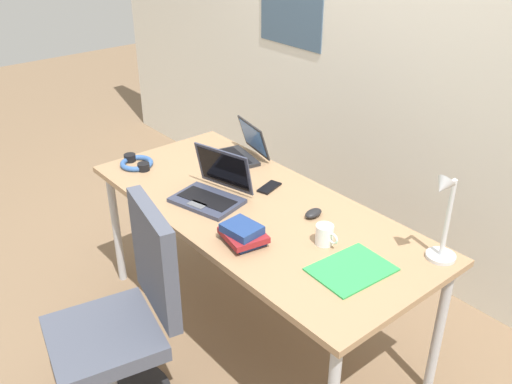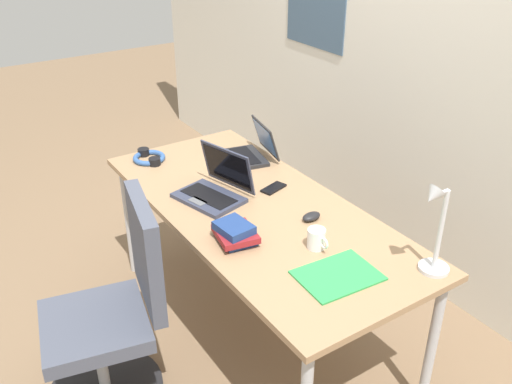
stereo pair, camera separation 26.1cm
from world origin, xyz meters
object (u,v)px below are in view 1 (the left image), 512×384
(desk_lamp, at_px, (443,219))
(laptop_near_lamp, at_px, (212,190))
(headphones, at_px, (137,163))
(paper_folder_front_left, at_px, (351,269))
(computer_mouse, at_px, (313,213))
(cell_phone, at_px, (269,187))
(office_chair, at_px, (123,335))
(book_stack, at_px, (243,234))
(coffee_mug, at_px, (325,235))
(laptop_front_left, at_px, (240,152))

(desk_lamp, xyz_separation_m, laptop_near_lamp, (-0.99, -0.39, -0.15))
(headphones, relative_size, paper_folder_front_left, 0.69)
(computer_mouse, bearing_deg, cell_phone, 170.37)
(desk_lamp, distance_m, paper_folder_front_left, 0.40)
(laptop_near_lamp, height_order, paper_folder_front_left, laptop_near_lamp)
(computer_mouse, bearing_deg, office_chair, -108.90)
(computer_mouse, height_order, paper_folder_front_left, computer_mouse)
(desk_lamp, bearing_deg, headphones, -162.81)
(headphones, bearing_deg, paper_folder_front_left, 7.17)
(book_stack, relative_size, office_chair, 0.22)
(book_stack, relative_size, coffee_mug, 1.92)
(computer_mouse, xyz_separation_m, cell_phone, (-0.34, 0.03, -0.01))
(desk_lamp, height_order, coffee_mug, desk_lamp)
(book_stack, height_order, office_chair, office_chair)
(laptop_front_left, height_order, coffee_mug, laptop_front_left)
(laptop_near_lamp, xyz_separation_m, cell_phone, (0.09, 0.28, -0.04))
(coffee_mug, bearing_deg, book_stack, -132.46)
(headphones, bearing_deg, office_chair, -34.91)
(laptop_near_lamp, height_order, cell_phone, laptop_near_lamp)
(laptop_near_lamp, bearing_deg, desk_lamp, 21.36)
(laptop_front_left, distance_m, paper_folder_front_left, 1.14)
(paper_folder_front_left, bearing_deg, book_stack, -155.19)
(desk_lamp, xyz_separation_m, office_chair, (-0.78, -1.02, -0.54))
(laptop_front_left, height_order, cell_phone, laptop_front_left)
(desk_lamp, bearing_deg, coffee_mug, -145.90)
(paper_folder_front_left, bearing_deg, office_chair, -130.42)
(laptop_front_left, bearing_deg, coffee_mug, -15.98)
(paper_folder_front_left, bearing_deg, laptop_near_lamp, -174.40)
(computer_mouse, distance_m, office_chair, 0.99)
(laptop_front_left, xyz_separation_m, paper_folder_front_left, (1.09, -0.31, -0.04))
(laptop_near_lamp, relative_size, paper_folder_front_left, 1.21)
(coffee_mug, bearing_deg, desk_lamp, 34.10)
(laptop_front_left, xyz_separation_m, computer_mouse, (0.71, -0.13, -0.03))
(book_stack, bearing_deg, laptop_front_left, 142.34)
(laptop_front_left, relative_size, book_stack, 1.48)
(computer_mouse, xyz_separation_m, book_stack, (-0.04, -0.38, 0.02))
(laptop_near_lamp, relative_size, book_stack, 1.73)
(desk_lamp, xyz_separation_m, laptop_front_left, (-1.27, 0.00, -0.16))
(desk_lamp, height_order, book_stack, desk_lamp)
(desk_lamp, bearing_deg, laptop_near_lamp, -158.64)
(laptop_near_lamp, bearing_deg, office_chair, -71.82)
(coffee_mug, bearing_deg, office_chair, -117.99)
(coffee_mug, distance_m, office_chair, 0.95)
(book_stack, xyz_separation_m, coffee_mug, (0.23, 0.25, 0.00))
(laptop_front_left, relative_size, office_chair, 0.33)
(book_stack, xyz_separation_m, office_chair, (-0.18, -0.52, -0.38))
(headphones, bearing_deg, computer_mouse, 19.46)
(coffee_mug, bearing_deg, laptop_front_left, 164.02)
(cell_phone, relative_size, office_chair, 0.14)
(coffee_mug, bearing_deg, laptop_near_lamp, -167.73)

